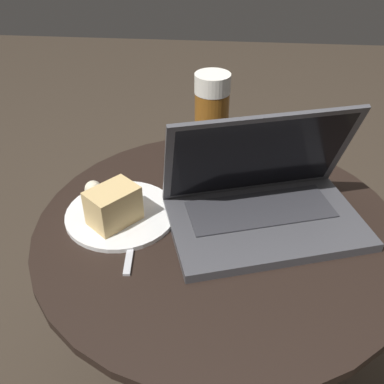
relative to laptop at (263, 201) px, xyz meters
name	(u,v)px	position (x,y,z in m)	size (l,w,h in m)	color
table	(216,285)	(-0.08, -0.02, -0.22)	(0.70, 0.70, 0.57)	#515156
laptop	(263,201)	(0.00, 0.00, 0.00)	(0.41, 0.32, 0.22)	#47474C
beer_glass	(211,129)	(-0.11, 0.14, 0.07)	(0.07, 0.07, 0.23)	brown
snack_plate	(116,208)	(-0.28, -0.02, -0.02)	(0.21, 0.21, 0.08)	white
fork	(133,231)	(-0.24, -0.06, -0.04)	(0.04, 0.19, 0.00)	silver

